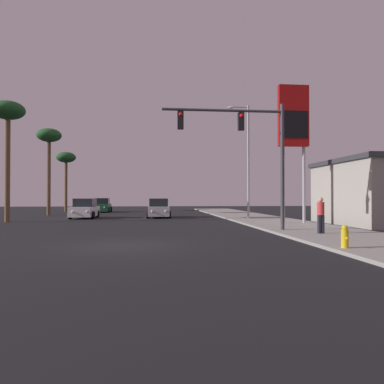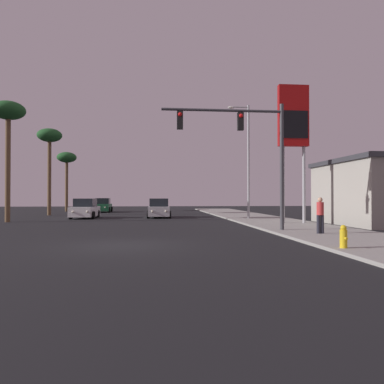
{
  "view_description": "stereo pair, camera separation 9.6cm",
  "coord_description": "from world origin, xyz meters",
  "px_view_note": "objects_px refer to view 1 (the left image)",
  "views": [
    {
      "loc": [
        1.19,
        -14.12,
        1.8
      ],
      "look_at": [
        3.89,
        12.67,
        2.17
      ],
      "focal_mm": 35.0,
      "sensor_mm": 36.0,
      "label": 1
    },
    {
      "loc": [
        1.29,
        -14.13,
        1.8
      ],
      "look_at": [
        3.89,
        12.67,
        2.17
      ],
      "focal_mm": 35.0,
      "sensor_mm": 36.0,
      "label": 2
    }
  ],
  "objects_px": {
    "palm_tree_near": "(8,117)",
    "pedestrian_on_sidewalk": "(321,214)",
    "traffic_light_mast": "(249,141)",
    "street_lamp": "(247,155)",
    "gas_station_sign": "(293,123)",
    "car_white": "(85,209)",
    "car_green": "(102,206)",
    "palm_tree_far": "(66,160)",
    "car_silver": "(159,209)",
    "palm_tree_mid": "(49,140)",
    "fire_hydrant": "(345,237)"
  },
  "relations": [
    {
      "from": "street_lamp",
      "to": "palm_tree_near",
      "type": "bearing_deg",
      "value": -176.8
    },
    {
      "from": "car_white",
      "to": "palm_tree_near",
      "type": "bearing_deg",
      "value": 46.48
    },
    {
      "from": "car_silver",
      "to": "pedestrian_on_sidewalk",
      "type": "bearing_deg",
      "value": 114.35
    },
    {
      "from": "car_white",
      "to": "street_lamp",
      "type": "height_order",
      "value": "street_lamp"
    },
    {
      "from": "gas_station_sign",
      "to": "car_white",
      "type": "bearing_deg",
      "value": 148.77
    },
    {
      "from": "car_white",
      "to": "palm_tree_mid",
      "type": "relative_size",
      "value": 0.51
    },
    {
      "from": "car_silver",
      "to": "palm_tree_mid",
      "type": "xyz_separation_m",
      "value": [
        -10.76,
        5.06,
        6.7
      ]
    },
    {
      "from": "pedestrian_on_sidewalk",
      "to": "car_white",
      "type": "bearing_deg",
      "value": 130.31
    },
    {
      "from": "street_lamp",
      "to": "gas_station_sign",
      "type": "bearing_deg",
      "value": -72.67
    },
    {
      "from": "fire_hydrant",
      "to": "palm_tree_near",
      "type": "xyz_separation_m",
      "value": [
        -16.82,
        16.32,
        7.11
      ]
    },
    {
      "from": "pedestrian_on_sidewalk",
      "to": "car_green",
      "type": "bearing_deg",
      "value": 115.65
    },
    {
      "from": "car_silver",
      "to": "street_lamp",
      "type": "bearing_deg",
      "value": 150.82
    },
    {
      "from": "palm_tree_far",
      "to": "car_silver",
      "type": "bearing_deg",
      "value": -52.87
    },
    {
      "from": "car_silver",
      "to": "street_lamp",
      "type": "distance_m",
      "value": 9.09
    },
    {
      "from": "pedestrian_on_sidewalk",
      "to": "palm_tree_near",
      "type": "relative_size",
      "value": 0.19
    },
    {
      "from": "palm_tree_mid",
      "to": "car_green",
      "type": "bearing_deg",
      "value": 60.8
    },
    {
      "from": "car_white",
      "to": "palm_tree_near",
      "type": "distance_m",
      "value": 9.42
    },
    {
      "from": "pedestrian_on_sidewalk",
      "to": "traffic_light_mast",
      "type": "bearing_deg",
      "value": 143.65
    },
    {
      "from": "traffic_light_mast",
      "to": "street_lamp",
      "type": "xyz_separation_m",
      "value": [
        2.48,
        10.41,
        0.45
      ]
    },
    {
      "from": "pedestrian_on_sidewalk",
      "to": "palm_tree_far",
      "type": "xyz_separation_m",
      "value": [
        -18.71,
        31.5,
        5.41
      ]
    },
    {
      "from": "street_lamp",
      "to": "palm_tree_near",
      "type": "height_order",
      "value": "street_lamp"
    },
    {
      "from": "street_lamp",
      "to": "palm_tree_near",
      "type": "relative_size",
      "value": 1.03
    },
    {
      "from": "car_white",
      "to": "palm_tree_near",
      "type": "xyz_separation_m",
      "value": [
        -4.64,
        -4.52,
        6.84
      ]
    },
    {
      "from": "car_white",
      "to": "pedestrian_on_sidewalk",
      "type": "bearing_deg",
      "value": 132.53
    },
    {
      "from": "traffic_light_mast",
      "to": "pedestrian_on_sidewalk",
      "type": "relative_size",
      "value": 3.89
    },
    {
      "from": "fire_hydrant",
      "to": "pedestrian_on_sidewalk",
      "type": "relative_size",
      "value": 0.46
    },
    {
      "from": "car_white",
      "to": "street_lamp",
      "type": "relative_size",
      "value": 0.48
    },
    {
      "from": "car_white",
      "to": "gas_station_sign",
      "type": "height_order",
      "value": "gas_station_sign"
    },
    {
      "from": "car_silver",
      "to": "car_green",
      "type": "relative_size",
      "value": 1.0
    },
    {
      "from": "street_lamp",
      "to": "palm_tree_far",
      "type": "bearing_deg",
      "value": 133.99
    },
    {
      "from": "palm_tree_near",
      "to": "palm_tree_far",
      "type": "xyz_separation_m",
      "value": [
        -0.48,
        20.0,
        -1.15
      ]
    },
    {
      "from": "gas_station_sign",
      "to": "palm_tree_near",
      "type": "relative_size",
      "value": 1.03
    },
    {
      "from": "palm_tree_mid",
      "to": "gas_station_sign",
      "type": "bearing_deg",
      "value": -36.83
    },
    {
      "from": "palm_tree_near",
      "to": "pedestrian_on_sidewalk",
      "type": "bearing_deg",
      "value": -32.25
    },
    {
      "from": "car_white",
      "to": "palm_tree_far",
      "type": "relative_size",
      "value": 0.58
    },
    {
      "from": "palm_tree_far",
      "to": "street_lamp",
      "type": "bearing_deg",
      "value": -46.01
    },
    {
      "from": "car_silver",
      "to": "palm_tree_mid",
      "type": "height_order",
      "value": "palm_tree_mid"
    },
    {
      "from": "car_white",
      "to": "car_green",
      "type": "bearing_deg",
      "value": -86.38
    },
    {
      "from": "gas_station_sign",
      "to": "palm_tree_far",
      "type": "distance_m",
      "value": 31.71
    },
    {
      "from": "street_lamp",
      "to": "fire_hydrant",
      "type": "bearing_deg",
      "value": -93.44
    },
    {
      "from": "pedestrian_on_sidewalk",
      "to": "palm_tree_near",
      "type": "distance_m",
      "value": 22.52
    },
    {
      "from": "fire_hydrant",
      "to": "palm_tree_mid",
      "type": "relative_size",
      "value": 0.09
    },
    {
      "from": "pedestrian_on_sidewalk",
      "to": "palm_tree_mid",
      "type": "xyz_separation_m",
      "value": [
        -18.06,
        21.5,
        6.43
      ]
    },
    {
      "from": "car_green",
      "to": "gas_station_sign",
      "type": "distance_m",
      "value": 27.41
    },
    {
      "from": "car_silver",
      "to": "pedestrian_on_sidewalk",
      "type": "relative_size",
      "value": 2.58
    },
    {
      "from": "car_silver",
      "to": "fire_hydrant",
      "type": "relative_size",
      "value": 5.68
    },
    {
      "from": "traffic_light_mast",
      "to": "street_lamp",
      "type": "relative_size",
      "value": 0.72
    },
    {
      "from": "car_green",
      "to": "pedestrian_on_sidewalk",
      "type": "xyz_separation_m",
      "value": [
        13.9,
        -28.95,
        0.27
      ]
    },
    {
      "from": "car_silver",
      "to": "car_white",
      "type": "relative_size",
      "value": 0.99
    },
    {
      "from": "palm_tree_far",
      "to": "car_white",
      "type": "bearing_deg",
      "value": -71.69
    }
  ]
}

